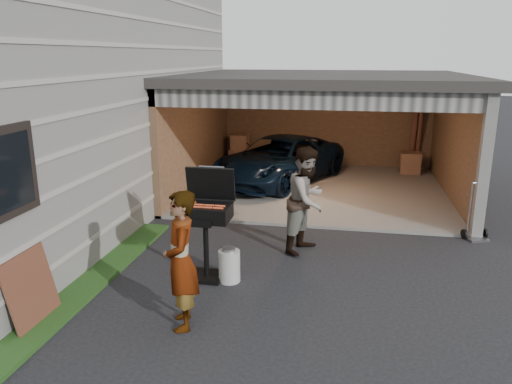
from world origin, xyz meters
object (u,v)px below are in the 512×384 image
minivan (279,162)px  hand_truck (476,228)px  propane_tank (229,266)px  plywood_panel (31,289)px  man (307,200)px  woman (181,261)px  bbq_grill (206,216)px

minivan → hand_truck: size_ratio=3.90×
propane_tank → plywood_panel: 2.75m
propane_tank → hand_truck: hand_truck is taller
man → hand_truck: size_ratio=1.67×
woman → hand_truck: (4.38, 3.97, -0.68)m
man → propane_tank: (-1.03, -1.47, -0.68)m
minivan → propane_tank: (0.12, -6.03, -0.35)m
minivan → hand_truck: (4.22, -3.43, -0.39)m
man → propane_tank: bearing=168.6°
bbq_grill → plywood_panel: (-1.80, -1.75, -0.53)m
woman → plywood_panel: woman is taller
bbq_grill → propane_tank: bearing=-12.0°
minivan → plywood_panel: bearing=-81.0°
man → bbq_grill: 1.98m
minivan → bbq_grill: 5.97m
minivan → man: size_ratio=2.33×
propane_tank → plywood_panel: (-2.17, -1.67, 0.23)m
bbq_grill → propane_tank: bbq_grill is taller
man → plywood_panel: man is taller
bbq_grill → plywood_panel: 2.56m
man → plywood_panel: 4.51m
plywood_panel → hand_truck: hand_truck is taller
woman → plywood_panel: 1.97m
minivan → man: 4.71m
minivan → hand_truck: bearing=-15.1°
plywood_panel → hand_truck: size_ratio=0.87×
man → bbq_grill: bearing=158.5°
minivan → bbq_grill: (-0.25, -5.95, 0.40)m
plywood_panel → hand_truck: bearing=34.2°
woman → minivan: bearing=158.7°
minivan → woman: bearing=-67.2°
woman → bbq_grill: bearing=163.8°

